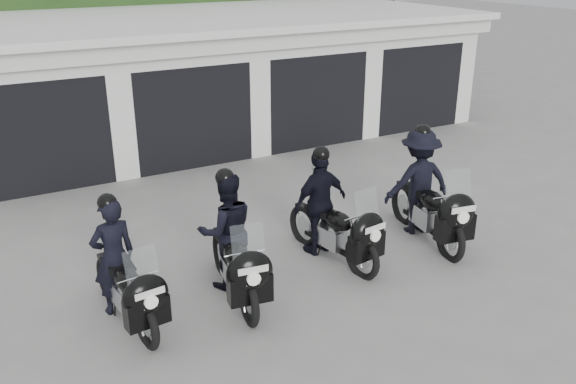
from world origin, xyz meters
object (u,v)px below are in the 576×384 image
police_bike_a (122,273)px  police_bike_c (327,211)px  police_bike_b (231,242)px  police_bike_d (424,189)px

police_bike_a → police_bike_c: 3.22m
police_bike_b → police_bike_d: 3.50m
police_bike_b → police_bike_d: bearing=10.5°
police_bike_c → police_bike_d: police_bike_d is taller
police_bike_b → police_bike_a: bearing=-171.9°
police_bike_a → police_bike_c: police_bike_c is taller
police_bike_d → police_bike_b: bearing=-167.9°
police_bike_b → police_bike_d: size_ratio=0.94×
police_bike_d → police_bike_a: bearing=-168.6°
police_bike_c → police_bike_d: 1.78m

